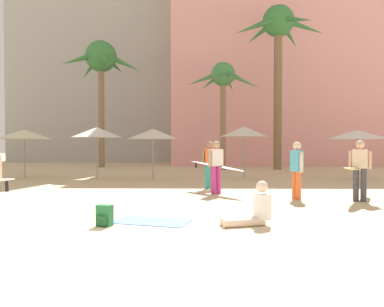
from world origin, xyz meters
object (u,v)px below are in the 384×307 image
Objects in this scene: beach_towel at (151,221)px; person_near_right at (216,165)px; person_mid_right at (297,168)px; person_mid_center at (210,163)px; cafe_umbrella_0 at (24,134)px; palm_tree_left at (278,37)px; backpack at (104,216)px; person_mid_left at (358,168)px; cafe_umbrella_2 at (244,132)px; person_far_right at (254,210)px; palm_tree_far_left at (101,63)px; cafe_umbrella_1 at (357,135)px; cafe_umbrella_4 at (153,134)px; cafe_umbrella_3 at (97,132)px; palm_tree_center at (223,82)px.

person_near_right reaches higher than beach_towel.
beach_towel is 5.19m from person_mid_right.
cafe_umbrella_0 is at bearing 54.43° from person_mid_center.
palm_tree_left is 15.21m from person_mid_right.
backpack is 0.16× the size of person_mid_left.
cafe_umbrella_2 is 10.54m from person_far_right.
palm_tree_left reaches higher than cafe_umbrella_2.
cafe_umbrella_1 is (14.06, -9.21, -5.26)m from palm_tree_far_left.
cafe_umbrella_2 is at bearing 72.76° from beach_towel.
beach_towel is 1.54× the size of person_far_right.
palm_tree_far_left is 11.77m from cafe_umbrella_4.
cafe_umbrella_3 is 7.47m from person_near_right.
cafe_umbrella_3 is at bearing -76.90° from palm_tree_far_left.
person_mid_center is (-0.69, 6.20, 0.64)m from person_far_right.
cafe_umbrella_4 is 9.63m from beach_towel.
palm_tree_left is at bearing 107.79° from cafe_umbrella_1.
palm_tree_left is at bearing 173.85° from backpack.
person_mid_right is (1.39, -12.73, -4.60)m from palm_tree_center.
palm_tree_far_left is 3.42× the size of person_mid_left.
cafe_umbrella_4 is at bearing 25.90° from person_mid_center.
person_mid_right is at bearing -99.24° from palm_tree_left.
person_mid_left is (5.53, 3.04, 0.92)m from beach_towel.
beach_towel is at bearing -107.24° from cafe_umbrella_2.
palm_tree_left is at bearing 65.62° from cafe_umbrella_2.
person_mid_right is at bearing -30.91° from cafe_umbrella_0.
person_mid_center is (2.50, -3.41, -1.15)m from cafe_umbrella_4.
backpack is at bearing -59.34° from person_near_right.
cafe_umbrella_4 is at bearing -162.59° from backpack.
palm_tree_left is 4.47× the size of cafe_umbrella_4.
palm_tree_left is 11.85m from cafe_umbrella_4.
person_mid_left reaches higher than person_far_right.
palm_tree_left is 19.94m from backpack.
cafe_umbrella_4 is 7.89m from person_mid_right.
palm_tree_center reaches higher than person_mid_left.
beach_towel is 4.93m from person_near_right.
cafe_umbrella_4 is (4.77, -9.41, -5.23)m from palm_tree_far_left.
beach_towel is at bearing -83.25° from cafe_umbrella_4.
beach_towel is 6.16m from person_mid_center.
person_far_right is 0.60× the size of person_mid_right.
cafe_umbrella_0 is 14.06m from person_far_right.
person_far_right is (5.85, -9.96, -1.87)m from cafe_umbrella_3.
backpack is at bearing -74.07° from cafe_umbrella_3.
palm_tree_far_left is 20.96m from beach_towel.
palm_tree_far_left reaches higher than backpack.
person_mid_center is (-1.08, -10.14, -4.59)m from palm_tree_center.
palm_tree_left reaches higher than person_mid_right.
person_mid_right is at bearing -132.00° from person_far_right.
cafe_umbrella_1 reaches higher than person_mid_center.
palm_tree_center is 12.01m from cafe_umbrella_0.
person_far_right is at bearing -47.59° from cafe_umbrella_0.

